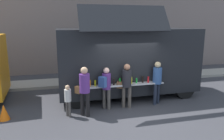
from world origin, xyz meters
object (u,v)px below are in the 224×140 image
at_px(child_near_queue, 68,98).
at_px(customer_extra_browsing, 157,79).
at_px(customer_front_ordering, 126,82).
at_px(customer_rear_waiting, 84,87).
at_px(food_truck_main, 127,60).
at_px(traffic_cone_orange, 4,112).
at_px(trash_bin, 181,70).
at_px(customer_mid_with_backpack, 106,84).

bearing_deg(child_near_queue, customer_extra_browsing, -27.23).
relative_size(customer_front_ordering, customer_rear_waiting, 0.98).
distance_m(food_truck_main, customer_rear_waiting, 2.93).
xyz_separation_m(traffic_cone_orange, customer_extra_browsing, (5.73, 0.06, 0.78)).
xyz_separation_m(traffic_cone_orange, trash_bin, (9.17, 3.80, 0.16)).
xyz_separation_m(trash_bin, customer_rear_waiting, (-6.44, -4.16, 0.63)).
bearing_deg(customer_extra_browsing, child_near_queue, 60.82).
bearing_deg(customer_front_ordering, food_truck_main, 7.91).
bearing_deg(customer_extra_browsing, trash_bin, -77.29).
bearing_deg(food_truck_main, traffic_cone_orange, -162.79).
bearing_deg(customer_extra_browsing, food_truck_main, -4.91).
relative_size(traffic_cone_orange, trash_bin, 0.64).
height_order(trash_bin, customer_front_ordering, customer_front_ordering).
height_order(trash_bin, child_near_queue, child_near_queue).
xyz_separation_m(food_truck_main, customer_rear_waiting, (-2.20, -1.84, -0.59)).
bearing_deg(trash_bin, child_near_queue, -149.81).
distance_m(customer_rear_waiting, child_near_queue, 0.69).
height_order(customer_rear_waiting, customer_extra_browsing, customer_rear_waiting).
xyz_separation_m(food_truck_main, customer_front_ordering, (-0.52, -1.48, -0.61)).
relative_size(food_truck_main, child_near_queue, 5.23).
height_order(customer_front_ordering, child_near_queue, customer_front_ordering).
height_order(food_truck_main, customer_extra_browsing, food_truck_main).
distance_m(customer_rear_waiting, customer_extra_browsing, 3.03).
bearing_deg(child_near_queue, trash_bin, -2.55).
bearing_deg(customer_front_ordering, child_near_queue, 124.25).
height_order(traffic_cone_orange, customer_front_ordering, customer_front_ordering).
bearing_deg(customer_mid_with_backpack, customer_extra_browsing, -41.59).
relative_size(food_truck_main, customer_extra_browsing, 3.45).
distance_m(food_truck_main, customer_extra_browsing, 1.73).
xyz_separation_m(traffic_cone_orange, child_near_queue, (2.16, -0.28, 0.42)).
distance_m(food_truck_main, child_near_queue, 3.42).
xyz_separation_m(customer_mid_with_backpack, child_near_queue, (-1.45, -0.33, -0.30)).
height_order(customer_mid_with_backpack, child_near_queue, customer_mid_with_backpack).
xyz_separation_m(food_truck_main, trash_bin, (4.24, 2.32, -1.22)).
distance_m(customer_mid_with_backpack, customer_rear_waiting, 0.97).
relative_size(trash_bin, child_near_queue, 0.74).
relative_size(food_truck_main, customer_front_ordering, 3.48).
distance_m(trash_bin, customer_front_ordering, 6.13).
relative_size(customer_mid_with_backpack, customer_extra_browsing, 0.92).
distance_m(food_truck_main, customer_mid_with_backpack, 2.05).
height_order(traffic_cone_orange, child_near_queue, child_near_queue).
relative_size(food_truck_main, trash_bin, 7.06).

